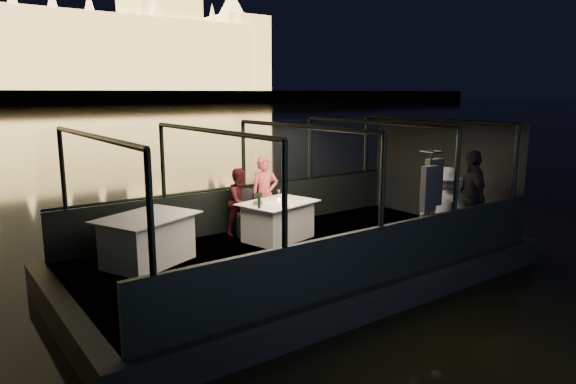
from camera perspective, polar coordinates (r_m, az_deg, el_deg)
boat_hull at (r=9.77m, az=1.40°, el=-9.33°), size 8.60×4.40×1.00m
boat_deck at (r=9.61m, az=1.41°, el=-6.65°), size 8.00×4.00×0.04m
gunwale_port at (r=11.08m, az=-4.88°, el=-1.77°), size 8.00×0.08×0.90m
gunwale_starboard at (r=8.05m, az=10.18°, el=-6.84°), size 8.00×0.08×0.90m
cabin_glass_port at (r=10.89m, az=-4.97°, el=4.14°), size 8.00×0.02×1.40m
cabin_glass_starboard at (r=7.78m, az=10.47°, el=1.25°), size 8.00×0.02×1.40m
cabin_roof_glass at (r=9.18m, az=1.48°, el=7.30°), size 8.00×4.00×0.02m
end_wall_fore at (r=7.63m, az=-23.16°, el=-3.10°), size 0.02×4.00×2.30m
end_wall_aft at (r=12.15m, az=16.61°, el=2.29°), size 0.02×4.00×2.30m
canopy_ribs at (r=9.32m, az=1.45°, el=0.22°), size 8.00×4.00×2.30m
dining_table_central at (r=10.22m, az=-1.11°, el=-3.20°), size 1.66×1.36×0.77m
dining_table_aft at (r=9.12m, az=-15.30°, el=-5.36°), size 1.91×1.69×0.84m
chair_port_left at (r=10.52m, az=-4.53°, el=-2.46°), size 0.57×0.57×0.94m
chair_port_right at (r=10.64m, az=-2.52°, el=-2.29°), size 0.42×0.42×0.83m
coat_stand at (r=9.13m, az=15.33°, el=-2.01°), size 0.58×0.47×1.97m
person_woman_coral at (r=10.81m, az=-2.60°, el=-0.44°), size 0.67×0.57×1.58m
person_man_maroon at (r=10.54m, az=-5.31°, el=-0.77°), size 0.78×0.68×1.39m
passenger_stripe at (r=9.88m, az=17.09°, el=-1.42°), size 0.83×1.13×1.56m
passenger_dark at (r=10.66m, az=19.69°, el=-0.70°), size 0.96×1.13×1.81m
wine_bottle at (r=9.58m, az=-3.22°, el=-0.93°), size 0.08×0.08×0.31m
bread_basket at (r=9.87m, az=-3.36°, el=-1.23°), size 0.22×0.22×0.07m
amber_candle at (r=10.09m, az=-1.02°, el=-0.94°), size 0.06×0.06×0.08m
plate_near at (r=10.01m, az=1.10°, el=-1.22°), size 0.30×0.30×0.02m
plate_far at (r=9.84m, az=-3.56°, el=-1.45°), size 0.27×0.27×0.01m
wine_glass_white at (r=9.59m, az=-3.23°, el=-1.25°), size 0.08×0.08×0.19m
wine_glass_red at (r=10.34m, az=-1.02°, el=-0.34°), size 0.08×0.08×0.20m
wine_glass_empty at (r=9.85m, az=-0.13°, el=-0.91°), size 0.09×0.09×0.21m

